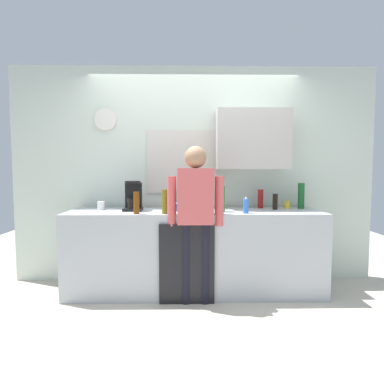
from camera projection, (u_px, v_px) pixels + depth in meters
name	position (u px, v px, depth m)	size (l,w,h in m)	color
ground_plane	(195.00, 302.00, 3.24)	(8.00, 8.00, 0.00)	beige
kitchen_counter	(195.00, 251.00, 3.51)	(2.79, 0.64, 0.91)	#B2B7BC
dishwasher_panel	(187.00, 264.00, 3.18)	(0.56, 0.02, 0.82)	black
back_wall_assembly	(201.00, 170.00, 3.84)	(4.39, 0.42, 2.60)	silver
coffee_maker	(133.00, 197.00, 3.50)	(0.20, 0.20, 0.33)	black
bottle_clear_soda	(221.00, 199.00, 3.40)	(0.09, 0.09, 0.28)	#2D8C33
bottle_dark_sauce	(275.00, 202.00, 3.58)	(0.06, 0.06, 0.18)	black
bottle_amber_beer	(136.00, 203.00, 3.22)	(0.06, 0.06, 0.23)	brown
bottle_red_vinegar	(260.00, 199.00, 3.71)	(0.06, 0.06, 0.22)	maroon
bottle_green_wine	(301.00, 196.00, 3.66)	(0.07, 0.07, 0.30)	#195923
bottle_olive_oil	(165.00, 202.00, 3.23)	(0.06, 0.06, 0.25)	olive
cup_white_mug	(101.00, 206.00, 3.55)	(0.08, 0.08, 0.10)	white
cup_yellow_cup	(287.00, 205.00, 3.69)	(0.07, 0.07, 0.09)	yellow
mixing_bowl	(176.00, 207.00, 3.53)	(0.22, 0.22, 0.08)	#4C72A5
potted_plant	(203.00, 198.00, 3.63)	(0.15, 0.15, 0.23)	#9E5638
dish_soap	(246.00, 206.00, 3.27)	(0.06, 0.06, 0.18)	blue
person_at_sink	(196.00, 211.00, 3.17)	(0.57, 0.22, 1.60)	black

